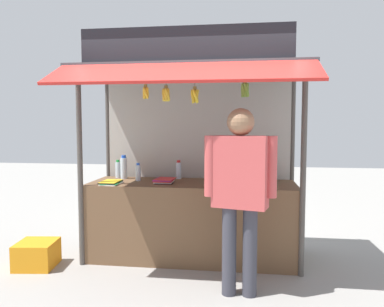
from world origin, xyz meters
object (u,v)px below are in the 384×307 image
at_px(magazine_stack_front_left, 111,183).
at_px(water_bottle_back_left, 179,170).
at_px(magazine_stack_left, 238,182).
at_px(banana_bunch_rightmost, 195,96).
at_px(water_bottle_back_right, 258,172).
at_px(magazine_stack_rear_center, 164,181).
at_px(water_bottle_mid_right, 118,169).
at_px(banana_bunch_leftmost, 245,90).
at_px(water_bottle_far_right, 138,172).
at_px(banana_bunch_inner_left, 166,95).
at_px(vendor_person, 240,184).
at_px(water_bottle_right, 124,168).
at_px(plastic_crate, 37,254).
at_px(banana_bunch_inner_right, 146,93).

bearing_deg(magazine_stack_front_left, water_bottle_back_left, 36.83).
xyz_separation_m(water_bottle_back_left, magazine_stack_front_left, (-0.71, -0.53, -0.09)).
xyz_separation_m(magazine_stack_left, banana_bunch_rightmost, (-0.45, -0.48, 0.97)).
distance_m(water_bottle_back_right, water_bottle_back_left, 1.01).
bearing_deg(magazine_stack_front_left, magazine_stack_rear_center, 17.34).
relative_size(water_bottle_back_left, banana_bunch_rightmost, 0.79).
relative_size(magazine_stack_front_left, banana_bunch_rightmost, 1.00).
distance_m(magazine_stack_left, banana_bunch_rightmost, 1.18).
bearing_deg(water_bottle_back_right, water_bottle_mid_right, -178.86).
bearing_deg(banana_bunch_rightmost, banana_bunch_leftmost, 0.03).
height_order(water_bottle_far_right, banana_bunch_rightmost, banana_bunch_rightmost).
bearing_deg(banana_bunch_inner_left, vendor_person, -28.83).
relative_size(banana_bunch_rightmost, vendor_person, 0.17).
relative_size(water_bottle_right, water_bottle_back_right, 1.31).
height_order(banana_bunch_leftmost, plastic_crate, banana_bunch_leftmost).
bearing_deg(banana_bunch_rightmost, water_bottle_far_right, 144.53).
relative_size(water_bottle_far_right, magazine_stack_left, 0.87).
bearing_deg(banana_bunch_rightmost, vendor_person, -42.09).
relative_size(water_bottle_back_right, magazine_stack_rear_center, 0.77).
distance_m(banana_bunch_rightmost, banana_bunch_inner_right, 0.53).
bearing_deg(magazine_stack_rear_center, banana_bunch_inner_right, -102.63).
relative_size(banana_bunch_rightmost, plastic_crate, 0.74).
relative_size(banana_bunch_inner_right, plastic_crate, 0.61).
bearing_deg(banana_bunch_inner_left, magazine_stack_front_left, 159.97).
relative_size(water_bottle_back_left, banana_bunch_leftmost, 0.97).
bearing_deg(magazine_stack_left, magazine_stack_rear_center, -177.46).
distance_m(banana_bunch_inner_right, vendor_person, 1.41).
height_order(vendor_person, plastic_crate, vendor_person).
height_order(water_bottle_back_left, plastic_crate, water_bottle_back_left).
xyz_separation_m(water_bottle_back_right, vendor_person, (-0.22, -1.24, 0.03)).
bearing_deg(water_bottle_mid_right, vendor_person, -37.19).
height_order(water_bottle_mid_right, water_bottle_right, water_bottle_right).
bearing_deg(vendor_person, plastic_crate, 4.65).
bearing_deg(vendor_person, magazine_stack_left, -73.74).
relative_size(water_bottle_far_right, vendor_person, 0.13).
distance_m(water_bottle_back_right, banana_bunch_inner_right, 1.73).
relative_size(water_bottle_far_right, magazine_stack_front_left, 0.73).
height_order(water_bottle_back_left, banana_bunch_inner_right, banana_bunch_inner_right).
bearing_deg(water_bottle_back_right, banana_bunch_rightmost, -130.74).
bearing_deg(water_bottle_right, magazine_stack_rear_center, -24.35).
relative_size(water_bottle_right, water_bottle_back_left, 1.27).
bearing_deg(magazine_stack_front_left, banana_bunch_inner_left, -20.03).
xyz_separation_m(magazine_stack_front_left, magazine_stack_rear_center, (0.59, 0.19, 0.01)).
relative_size(water_bottle_back_left, magazine_stack_front_left, 0.79).
xyz_separation_m(water_bottle_back_right, plastic_crate, (-2.50, -0.85, -0.88)).
bearing_deg(magazine_stack_left, magazine_stack_front_left, -171.33).
relative_size(water_bottle_right, magazine_stack_left, 1.19).
height_order(water_bottle_back_right, magazine_stack_front_left, water_bottle_back_right).
distance_m(water_bottle_far_right, water_bottle_mid_right, 0.40).
bearing_deg(vendor_person, magazine_stack_rear_center, -29.66).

